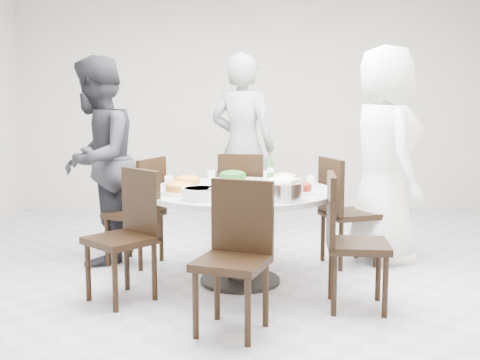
{
  "coord_description": "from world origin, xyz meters",
  "views": [
    {
      "loc": [
        -0.27,
        -4.76,
        1.48
      ],
      "look_at": [
        -0.22,
        -0.05,
        0.82
      ],
      "focal_mm": 45.0,
      "sensor_mm": 36.0,
      "label": 1
    }
  ],
  "objects_px": {
    "chair_ne": "(350,211)",
    "diner_left": "(97,160)",
    "soup_bowl": "(201,194)",
    "diner_middle": "(243,147)",
    "chair_sw": "(120,237)",
    "rice_bowl": "(283,191)",
    "chair_nw": "(134,211)",
    "chair_se": "(358,242)",
    "beverage_bottle": "(271,168)",
    "chair_s": "(231,259)",
    "chair_n": "(243,201)",
    "diner_right": "(384,154)",
    "dining_table": "(240,236)"
  },
  "relations": [
    {
      "from": "chair_sw",
      "to": "chair_s",
      "type": "relative_size",
      "value": 1.0
    },
    {
      "from": "dining_table",
      "to": "chair_s",
      "type": "height_order",
      "value": "chair_s"
    },
    {
      "from": "chair_ne",
      "to": "diner_middle",
      "type": "height_order",
      "value": "diner_middle"
    },
    {
      "from": "beverage_bottle",
      "to": "chair_n",
      "type": "bearing_deg",
      "value": 115.57
    },
    {
      "from": "chair_s",
      "to": "diner_left",
      "type": "xyz_separation_m",
      "value": [
        -1.2,
        1.67,
        0.44
      ]
    },
    {
      "from": "chair_se",
      "to": "diner_middle",
      "type": "relative_size",
      "value": 0.5
    },
    {
      "from": "diner_right",
      "to": "beverage_bottle",
      "type": "distance_m",
      "value": 1.04
    },
    {
      "from": "dining_table",
      "to": "rice_bowl",
      "type": "height_order",
      "value": "rice_bowl"
    },
    {
      "from": "dining_table",
      "to": "chair_se",
      "type": "bearing_deg",
      "value": -36.6
    },
    {
      "from": "soup_bowl",
      "to": "rice_bowl",
      "type": "bearing_deg",
      "value": -0.9
    },
    {
      "from": "soup_bowl",
      "to": "diner_middle",
      "type": "bearing_deg",
      "value": 80.47
    },
    {
      "from": "diner_right",
      "to": "chair_se",
      "type": "bearing_deg",
      "value": 149.7
    },
    {
      "from": "rice_bowl",
      "to": "soup_bowl",
      "type": "relative_size",
      "value": 1.06
    },
    {
      "from": "chair_n",
      "to": "chair_nw",
      "type": "height_order",
      "value": "same"
    },
    {
      "from": "chair_n",
      "to": "dining_table",
      "type": "bearing_deg",
      "value": 95.56
    },
    {
      "from": "soup_bowl",
      "to": "dining_table",
      "type": "bearing_deg",
      "value": 57.31
    },
    {
      "from": "chair_nw",
      "to": "diner_middle",
      "type": "distance_m",
      "value": 1.47
    },
    {
      "from": "chair_ne",
      "to": "diner_middle",
      "type": "distance_m",
      "value": 1.46
    },
    {
      "from": "chair_n",
      "to": "chair_nw",
      "type": "xyz_separation_m",
      "value": [
        -0.97,
        -0.48,
        0.0
      ]
    },
    {
      "from": "chair_nw",
      "to": "beverage_bottle",
      "type": "bearing_deg",
      "value": 114.48
    },
    {
      "from": "chair_ne",
      "to": "diner_left",
      "type": "bearing_deg",
      "value": 68.62
    },
    {
      "from": "diner_right",
      "to": "chair_s",
      "type": "bearing_deg",
      "value": 131.79
    },
    {
      "from": "dining_table",
      "to": "chair_ne",
      "type": "relative_size",
      "value": 1.58
    },
    {
      "from": "rice_bowl",
      "to": "diner_middle",
      "type": "bearing_deg",
      "value": 97.21
    },
    {
      "from": "beverage_bottle",
      "to": "chair_se",
      "type": "bearing_deg",
      "value": -64.67
    },
    {
      "from": "chair_ne",
      "to": "chair_sw",
      "type": "xyz_separation_m",
      "value": [
        -1.84,
        -0.94,
        0.0
      ]
    },
    {
      "from": "dining_table",
      "to": "chair_ne",
      "type": "bearing_deg",
      "value": 27.69
    },
    {
      "from": "chair_n",
      "to": "chair_nw",
      "type": "relative_size",
      "value": 1.0
    },
    {
      "from": "soup_bowl",
      "to": "beverage_bottle",
      "type": "height_order",
      "value": "beverage_bottle"
    },
    {
      "from": "dining_table",
      "to": "chair_s",
      "type": "xyz_separation_m",
      "value": [
        -0.07,
        -1.03,
        0.1
      ]
    },
    {
      "from": "chair_sw",
      "to": "beverage_bottle",
      "type": "distance_m",
      "value": 1.54
    },
    {
      "from": "chair_sw",
      "to": "diner_middle",
      "type": "distance_m",
      "value": 2.22
    },
    {
      "from": "diner_left",
      "to": "soup_bowl",
      "type": "distance_m",
      "value": 1.46
    },
    {
      "from": "diner_right",
      "to": "chair_sw",
      "type": "bearing_deg",
      "value": 107.31
    },
    {
      "from": "dining_table",
      "to": "chair_se",
      "type": "xyz_separation_m",
      "value": [
        0.81,
        -0.6,
        0.1
      ]
    },
    {
      "from": "chair_ne",
      "to": "soup_bowl",
      "type": "distance_m",
      "value": 1.61
    },
    {
      "from": "diner_right",
      "to": "diner_middle",
      "type": "relative_size",
      "value": 1.01
    },
    {
      "from": "diner_middle",
      "to": "chair_nw",
      "type": "bearing_deg",
      "value": 69.79
    },
    {
      "from": "chair_nw",
      "to": "chair_se",
      "type": "xyz_separation_m",
      "value": [
        1.74,
        -1.15,
        0.0
      ]
    },
    {
      "from": "diner_middle",
      "to": "chair_n",
      "type": "bearing_deg",
      "value": 113.61
    },
    {
      "from": "chair_nw",
      "to": "rice_bowl",
      "type": "height_order",
      "value": "chair_nw"
    },
    {
      "from": "chair_sw",
      "to": "diner_right",
      "type": "distance_m",
      "value": 2.47
    },
    {
      "from": "beverage_bottle",
      "to": "chair_s",
      "type": "bearing_deg",
      "value": -102.18
    },
    {
      "from": "chair_sw",
      "to": "rice_bowl",
      "type": "distance_m",
      "value": 1.21
    },
    {
      "from": "dining_table",
      "to": "chair_n",
      "type": "xyz_separation_m",
      "value": [
        0.04,
        1.03,
        0.1
      ]
    },
    {
      "from": "chair_sw",
      "to": "rice_bowl",
      "type": "height_order",
      "value": "chair_sw"
    },
    {
      "from": "diner_left",
      "to": "soup_bowl",
      "type": "height_order",
      "value": "diner_left"
    },
    {
      "from": "chair_se",
      "to": "diner_left",
      "type": "relative_size",
      "value": 0.52
    },
    {
      "from": "chair_se",
      "to": "beverage_bottle",
      "type": "relative_size",
      "value": 4.48
    },
    {
      "from": "chair_nw",
      "to": "chair_se",
      "type": "distance_m",
      "value": 2.09
    }
  ]
}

